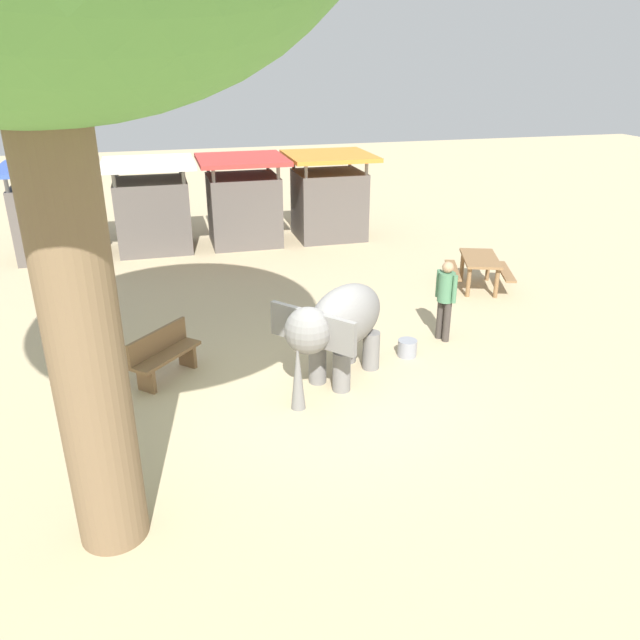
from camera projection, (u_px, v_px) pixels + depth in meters
name	position (u px, v px, depth m)	size (l,w,h in m)	color
ground_plane	(324.00, 396.00, 10.32)	(60.00, 60.00, 0.00)	tan
elephant	(338.00, 325.00, 10.40)	(2.26, 2.19, 1.66)	slate
person_handler	(446.00, 295.00, 11.99)	(0.32, 0.48, 1.62)	#3F3833
wooden_bench	(164.00, 353.00, 10.72)	(1.26, 1.29, 0.88)	brown
picnic_table_near	(480.00, 265.00, 14.83)	(1.90, 1.91, 0.78)	olive
market_stall_blue	(55.00, 216.00, 17.01)	(2.50, 2.50, 2.52)	#59514C
market_stall_white	(153.00, 211.00, 17.61)	(2.50, 2.50, 2.52)	#59514C
market_stall_red	(244.00, 205.00, 18.22)	(2.50, 2.50, 2.52)	#59514C
market_stall_orange	(329.00, 200.00, 18.83)	(2.50, 2.50, 2.52)	#59514C
feed_bucket	(407.00, 348.00, 11.63)	(0.36, 0.36, 0.32)	gray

